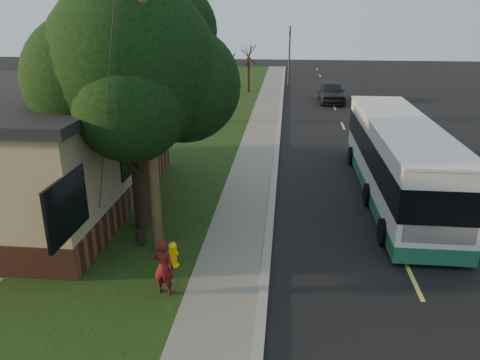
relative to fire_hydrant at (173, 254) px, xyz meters
The scene contains 16 objects.
ground 2.64m from the fire_hydrant, ahead, with size 120.00×120.00×0.00m, color black.
road 11.99m from the fire_hydrant, 56.58° to the left, with size 8.00×80.00×0.01m, color black.
curb 10.34m from the fire_hydrant, 75.43° to the left, with size 0.25×80.00×0.12m, color gray.
sidewalk 10.13m from the fire_hydrant, 80.91° to the left, with size 2.00×80.00×0.08m, color slate.
grass_verge 10.19m from the fire_hydrant, 100.76° to the left, with size 5.00×80.00×0.07m, color black.
fire_hydrant is the anchor object (origin of this frame).
utility_pole 4.37m from the fire_hydrant, 125.38° to the left, with size 2.86×3.21×9.07m.
leafy_tree 5.65m from the fire_hydrant, 120.67° to the left, with size 6.30×6.00×7.80m.
bare_tree_near 18.10m from the fire_hydrant, 92.86° to the left, with size 1.38×1.21×4.31m.
bare_tree_far 30.04m from the fire_hydrant, 90.76° to the left, with size 1.38×1.21×4.03m.
traffic_signal 34.25m from the fire_hydrant, 84.79° to the left, with size 0.18×0.22×5.50m.
transit_bus 9.56m from the fire_hydrant, 39.79° to the left, with size 2.54×11.03×2.99m.
skateboarder 1.40m from the fire_hydrant, 85.75° to the right, with size 0.55×0.36×1.50m, color #541012.
skateboard_main 2.00m from the fire_hydrant, 134.13° to the left, with size 0.57×0.85×0.08m.
dumpster 10.53m from the fire_hydrant, 128.42° to the left, with size 1.54×1.36×1.15m.
distant_car 26.89m from the fire_hydrant, 76.07° to the left, with size 1.93×4.79×1.63m, color black.
Camera 1 is at (0.43, -11.34, 6.87)m, focal length 35.00 mm.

